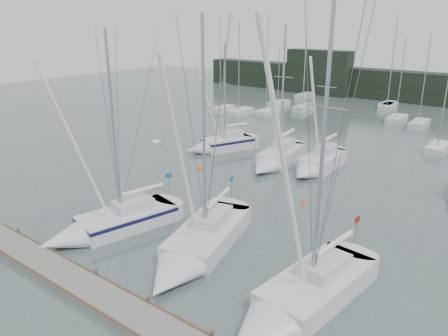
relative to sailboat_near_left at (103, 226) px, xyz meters
The scene contains 14 objects.
ground 6.16m from the sailboat_near_left, ahead, with size 160.00×160.00×0.00m, color #43514F.
dock 7.67m from the sailboat_near_left, 37.01° to the right, with size 24.00×2.00×0.40m, color #60615C.
far_treeline 62.72m from the sailboat_near_left, 84.40° to the left, with size 90.00×4.00×5.00m, color black.
far_building_left 62.06m from the sailboat_near_left, 102.95° to the left, with size 12.00×3.00×8.00m, color black.
mast_forest 45.84m from the sailboat_near_left, 79.60° to the left, with size 55.17×26.00×14.42m.
sailboat_near_left is the anchor object (origin of this frame).
sailboat_near_center 6.88m from the sailboat_near_left, ahead, with size 5.81×11.12×14.91m.
sailboat_near_right 13.93m from the sailboat_near_left, ahead, with size 4.21×10.56×16.69m.
sailboat_mid_a 20.52m from the sailboat_near_left, 106.69° to the left, with size 5.47×7.94×11.88m.
sailboat_mid_b 19.07m from the sailboat_near_left, 84.98° to the left, with size 3.76×9.29×13.88m.
sailboat_mid_c 20.65m from the sailboat_near_left, 74.33° to the left, with size 2.73×8.20×12.76m.
buoy_b 15.07m from the sailboat_near_left, 57.50° to the left, with size 0.46×0.46×0.46m, color orange.
buoy_c 14.64m from the sailboat_near_left, 104.48° to the left, with size 0.56×0.56×0.56m, color orange.
seagull 9.61m from the sailboat_near_left, ahead, with size 1.02×0.49×0.20m.
Camera 1 is at (15.80, -16.11, 13.49)m, focal length 35.00 mm.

